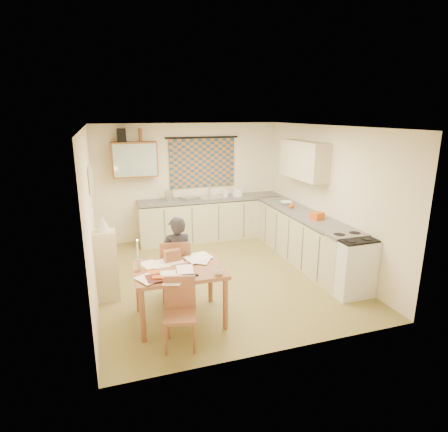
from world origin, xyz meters
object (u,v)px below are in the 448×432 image
object	(u,v)px
chair_far	(177,280)
shelf_stand	(107,265)
counter_back	(215,218)
stove	(350,265)
dining_table	(180,294)
counter_right	(303,237)
person	(177,259)

from	to	relation	value
chair_far	shelf_stand	world-z (taller)	shelf_stand
counter_back	stove	xyz separation A→B (m)	(1.21, -3.18, 0.00)
counter_back	chair_far	world-z (taller)	chair_far
dining_table	chair_far	xyz separation A→B (m)	(0.07, 0.61, -0.09)
counter_right	stove	bearing A→B (deg)	-90.00
counter_back	person	xyz separation A→B (m)	(-1.34, -2.59, 0.19)
stove	person	size ratio (longest dim) A/B	0.71
stove	shelf_stand	world-z (taller)	shelf_stand
chair_far	shelf_stand	xyz separation A→B (m)	(-0.97, 0.33, 0.24)
counter_right	shelf_stand	xyz separation A→B (m)	(-3.54, -0.47, 0.08)
chair_far	counter_back	bearing A→B (deg)	-107.07
shelf_stand	stove	bearing A→B (deg)	-15.23
chair_far	dining_table	bearing A→B (deg)	94.31
counter_right	stove	world-z (taller)	counter_right
person	shelf_stand	bearing A→B (deg)	-20.15
dining_table	shelf_stand	xyz separation A→B (m)	(-0.90, 0.93, 0.15)
person	shelf_stand	xyz separation A→B (m)	(-0.99, 0.38, -0.12)
person	shelf_stand	world-z (taller)	person
chair_far	person	xyz separation A→B (m)	(0.01, -0.05, 0.35)
stove	shelf_stand	bearing A→B (deg)	164.77
stove	shelf_stand	size ratio (longest dim) A/B	0.86
counter_back	chair_far	distance (m)	2.89
counter_right	shelf_stand	bearing A→B (deg)	-172.38
stove	person	xyz separation A→B (m)	(-2.55, 0.59, 0.19)
chair_far	person	distance (m)	0.36
counter_right	person	distance (m)	2.70
stove	counter_right	bearing A→B (deg)	90.00
counter_back	stove	size ratio (longest dim) A/B	3.62
counter_back	shelf_stand	distance (m)	3.22
counter_right	shelf_stand	distance (m)	3.57
dining_table	chair_far	size ratio (longest dim) A/B	1.24
dining_table	shelf_stand	bearing A→B (deg)	135.51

